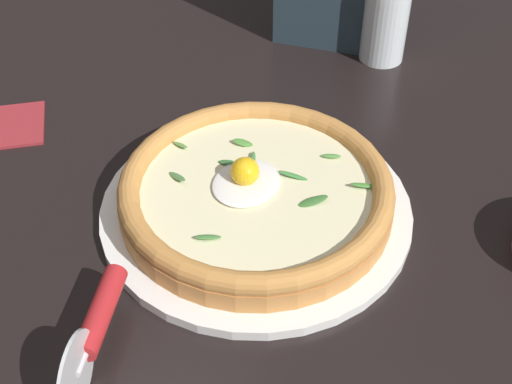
# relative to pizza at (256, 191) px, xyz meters

# --- Properties ---
(ground_plane) EXTENTS (2.40, 2.40, 0.03)m
(ground_plane) POSITION_rel_pizza_xyz_m (-0.04, 0.02, -0.05)
(ground_plane) COLOR black
(ground_plane) RESTS_ON ground
(pizza_plate) EXTENTS (0.34, 0.34, 0.01)m
(pizza_plate) POSITION_rel_pizza_xyz_m (-0.00, -0.00, -0.03)
(pizza_plate) COLOR white
(pizza_plate) RESTS_ON ground
(pizza) EXTENTS (0.30, 0.30, 0.06)m
(pizza) POSITION_rel_pizza_xyz_m (0.00, 0.00, 0.00)
(pizza) COLOR #C98342
(pizza) RESTS_ON pizza_plate
(pizza_cutter) EXTENTS (0.15, 0.07, 0.08)m
(pizza_cutter) POSITION_rel_pizza_xyz_m (-0.23, 0.03, 0.01)
(pizza_cutter) COLOR silver
(pizza_cutter) RESTS_ON ground
(drinking_glass) EXTENTS (0.06, 0.06, 0.13)m
(drinking_glass) POSITION_rel_pizza_xyz_m (0.37, 0.01, 0.02)
(drinking_glass) COLOR silver
(drinking_glass) RESTS_ON ground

